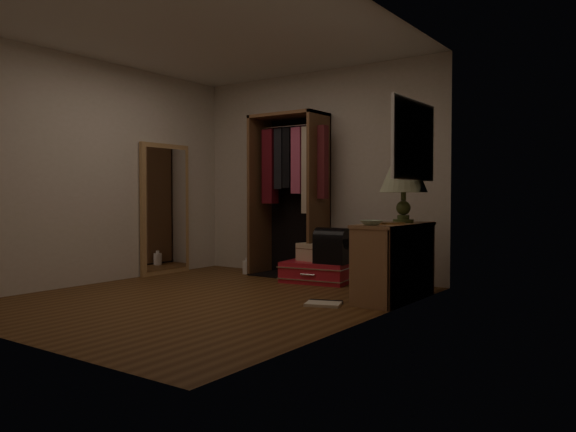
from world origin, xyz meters
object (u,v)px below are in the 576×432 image
Objects in this scene: console_bookshelf at (396,260)px; black_bag at (332,245)px; table_lamp at (404,179)px; train_case at (311,252)px; white_jug at (247,267)px; floor_mirror at (165,209)px; open_wardrobe at (292,181)px; pink_suitcase at (318,272)px.

console_bookshelf is 1.07m from black_bag.
table_lamp is (0.98, -0.26, 0.73)m from black_bag.
console_bookshelf reaches higher than train_case.
console_bookshelf is at bearing -13.45° from white_jug.
black_bag is at bearing 11.55° from floor_mirror.
white_jug is (-2.35, 0.39, -1.10)m from table_lamp.
open_wardrobe reaches higher than train_case.
open_wardrobe is at bearing 27.48° from floor_mirror.
train_case is at bearing 158.70° from console_bookshelf.
black_bag is 0.68× the size of table_lamp.
open_wardrobe is 4.97× the size of black_bag.
train_case is 0.38m from black_bag.
open_wardrobe reaches higher than black_bag.
floor_mirror reaches higher than table_lamp.
train_case is (-1.33, 0.52, -0.04)m from console_bookshelf.
floor_mirror is 4.12× the size of black_bag.
open_wardrobe reaches higher than pink_suitcase.
floor_mirror is 8.13× the size of white_jug.
pink_suitcase is at bearing 2.58° from train_case.
floor_mirror is at bearing -179.33° from console_bookshelf.
pink_suitcase is at bearing 157.32° from black_bag.
floor_mirror reaches higher than console_bookshelf.
floor_mirror reaches higher than black_bag.
train_case is 1.61m from table_lamp.
table_lamp reaches higher than train_case.
table_lamp is at bearing -4.76° from train_case.
open_wardrobe is 2.33× the size of pink_suitcase.
pink_suitcase is at bearing -2.94° from white_jug.
floor_mirror is (-3.24, -0.04, 0.46)m from console_bookshelf.
floor_mirror is at bearing -152.52° from open_wardrobe.
table_lamp is 2.91× the size of white_jug.
pink_suitcase is 1.45× the size of table_lamp.
white_jug is at bearing 169.86° from black_bag.
open_wardrobe is at bearing 163.10° from train_case.
train_case is 0.56× the size of table_lamp.
train_case is (-0.11, 0.01, 0.23)m from pink_suitcase.
console_bookshelf is 1.84× the size of table_lamp.
floor_mirror reaches higher than pink_suitcase.
console_bookshelf is at bearing -22.68° from open_wardrobe.
pink_suitcase is 1.66m from table_lamp.
table_lamp is 2.63m from white_jug.
open_wardrobe is 1.13m from black_bag.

